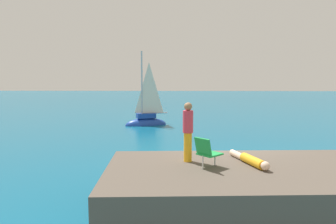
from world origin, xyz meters
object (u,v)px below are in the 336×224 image
object	(u,v)px
sailboat_near	(146,121)
person_sunbather	(250,160)
person_standing	(188,130)
beach_chair	(207,151)

from	to	relation	value
sailboat_near	person_sunbather	bearing A→B (deg)	86.83
person_sunbather	person_standing	distance (m)	1.82
beach_chair	sailboat_near	bearing A→B (deg)	58.68
person_sunbather	beach_chair	world-z (taller)	beach_chair
sailboat_near	person_standing	world-z (taller)	sailboat_near
person_sunbather	person_standing	size ratio (longest dim) A/B	1.05
person_sunbather	person_standing	xyz separation A→B (m)	(-1.64, 0.21, 0.75)
person_sunbather	person_standing	world-z (taller)	person_standing
person_sunbather	beach_chair	xyz separation A→B (m)	(-1.18, -0.42, 0.33)
person_standing	person_sunbather	bearing A→B (deg)	67.89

